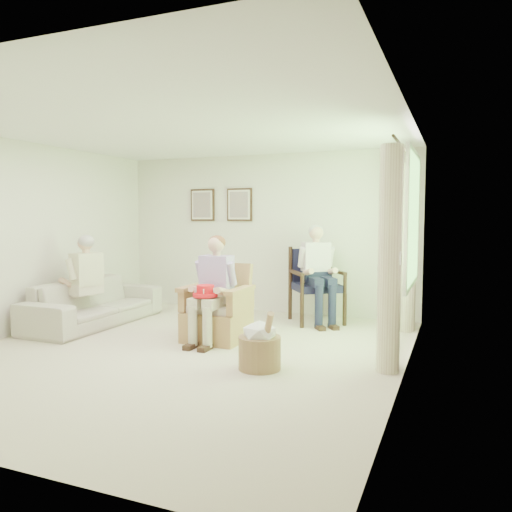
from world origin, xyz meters
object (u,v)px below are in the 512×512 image
Objects in this scene: person_wicker at (213,282)px; red_hat at (205,292)px; wood_armchair at (318,282)px; sofa at (95,302)px; person_sofa at (83,276)px; wicker_armchair at (218,316)px; person_dark at (315,266)px; hatbox at (260,345)px.

person_wicker reaches higher than red_hat.
person_wicker is at bearing -151.92° from wood_armchair.
sofa is 0.48m from person_sofa.
wicker_armchair is 0.68× the size of person_dark.
wicker_armchair is 3.20× the size of red_hat.
wicker_armchair is 1.50× the size of hatbox.
wicker_armchair reaches higher than hatbox.
sofa is (-2.99, -1.45, -0.27)m from wood_armchair.
person_dark is at bearing 91.35° from hatbox.
sofa is 7.32× the size of red_hat.
person_wicker is at bearing 102.66° from person_sofa.
hatbox is (3.04, -1.09, -0.07)m from sofa.
wicker_armchair is at bearing -93.71° from sofa.
wicker_armchair is 1.35m from hatbox.
person_wicker is 2.03× the size of hatbox.
person_sofa is 2.10m from red_hat.
wicker_armchair is 0.49m from red_hat.
wood_armchair is 0.76× the size of person_dark.
red_hat is at bearing -89.79° from wicker_armchair.
person_wicker is at bearing 139.11° from hatbox.
sofa is at bearing 167.19° from red_hat.
hatbox is (0.06, -2.37, -0.60)m from person_dark.
person_dark is 3.35m from person_sofa.
red_hat is at bearing 147.17° from hatbox.
person_dark reaches higher than person_sofa.
person_dark is 1.98m from red_hat.
red_hat is (-0.90, -1.75, -0.19)m from person_dark.
hatbox is (0.06, -2.55, -0.34)m from wood_armchair.
person_sofa reaches higher than wood_armchair.
person_wicker reaches higher than person_sofa.
person_wicker is at bearing -154.60° from person_dark.
person_sofa is at bearing 164.35° from hatbox.
red_hat is at bearing 96.95° from person_sofa.
person_dark is at bearing 58.34° from wicker_armchair.
wood_armchair is at bearing 63.26° from person_wicker.
hatbox is at bearing -109.76° from sofa.
wood_armchair is 3.58× the size of red_hat.
wicker_armchair is at bearing -156.84° from person_dark.
hatbox is (0.96, -0.62, -0.41)m from red_hat.
wood_armchair is at bearing 55.72° from person_dark.
person_dark is 2.20× the size of hatbox.
person_sofa is at bearing 172.61° from person_dark.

